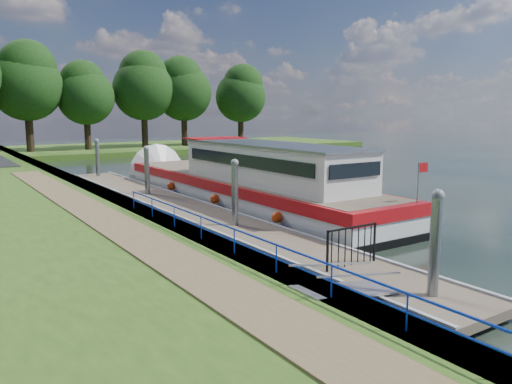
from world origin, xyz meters
TOP-DOWN VIEW (x-y plane):
  - ground at (0.00, 0.00)m, footprint 160.00×160.00m
  - bank_edge at (-2.55, 15.00)m, footprint 1.10×90.00m
  - far_bank at (12.00, 52.00)m, footprint 60.00×18.00m
  - footpath at (-4.40, 8.00)m, footprint 1.60×40.00m
  - blue_fence at (-2.75, 3.00)m, footprint 0.04×18.04m
  - pontoon at (0.00, 13.00)m, footprint 2.50×30.00m
  - mooring_piles at (0.00, 13.00)m, footprint 0.30×27.30m
  - gangway at (-1.85, 0.50)m, footprint 2.58×1.00m
  - gate_panel at (-0.00, 2.20)m, footprint 1.85×0.05m
  - barge at (3.60, 14.20)m, footprint 4.36×21.15m
  - horizon_trees at (-1.61, 48.68)m, footprint 54.38×10.03m

SIDE VIEW (x-z plane):
  - ground at x=0.00m, z-range 0.00..0.00m
  - pontoon at x=0.00m, z-range -0.10..0.46m
  - far_bank at x=12.00m, z-range 0.00..0.60m
  - bank_edge at x=-2.55m, z-range 0.00..0.78m
  - gangway at x=-1.85m, z-range 0.16..1.09m
  - footpath at x=-4.40m, z-range 0.78..0.83m
  - barge at x=3.60m, z-range -1.30..3.48m
  - gate_panel at x=0.00m, z-range 0.57..1.72m
  - mooring_piles at x=0.00m, z-range -0.50..3.05m
  - blue_fence at x=-2.75m, z-range 0.95..1.67m
  - horizon_trees at x=-1.61m, z-range 1.51..14.38m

